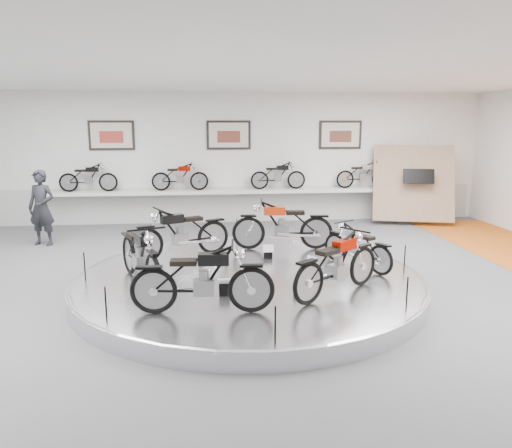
{
  "coord_description": "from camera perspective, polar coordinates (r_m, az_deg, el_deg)",
  "views": [
    {
      "loc": [
        -0.81,
        -8.51,
        3.05
      ],
      "look_at": [
        0.16,
        0.6,
        1.2
      ],
      "focal_mm": 35.0,
      "sensor_mm": 36.0,
      "label": 1
    }
  ],
  "objects": [
    {
      "name": "floor",
      "position": [
        9.08,
        -0.62,
        -8.2
      ],
      "size": [
        16.0,
        16.0,
        0.0
      ],
      "primitive_type": "plane",
      "color": "#545456",
      "rests_on": "ground"
    },
    {
      "name": "ceiling",
      "position": [
        8.61,
        -0.68,
        17.76
      ],
      "size": [
        16.0,
        16.0,
        0.0
      ],
      "primitive_type": "plane",
      "rotation": [
        3.14,
        0.0,
        0.0
      ],
      "color": "white",
      "rests_on": "wall_back"
    },
    {
      "name": "wall_back",
      "position": [
        15.57,
        -3.12,
        7.54
      ],
      "size": [
        16.0,
        0.0,
        16.0
      ],
      "primitive_type": "plane",
      "rotation": [
        1.57,
        0.0,
        0.0
      ],
      "color": "white",
      "rests_on": "floor"
    },
    {
      "name": "wall_front",
      "position": [
        2.01,
        20.06,
        -20.77
      ],
      "size": [
        16.0,
        0.0,
        16.0
      ],
      "primitive_type": "plane",
      "rotation": [
        -1.57,
        0.0,
        0.0
      ],
      "color": "white",
      "rests_on": "floor"
    },
    {
      "name": "dado_band",
      "position": [
        15.72,
        -3.06,
        2.25
      ],
      "size": [
        15.68,
        0.04,
        1.1
      ],
      "primitive_type": "cube",
      "color": "#BCBCBA",
      "rests_on": "floor"
    },
    {
      "name": "display_platform",
      "position": [
        9.31,
        -0.8,
        -6.72
      ],
      "size": [
        6.4,
        6.4,
        0.3
      ],
      "primitive_type": "cylinder",
      "color": "silver",
      "rests_on": "floor"
    },
    {
      "name": "platform_rim",
      "position": [
        9.28,
        -0.81,
        -6.01
      ],
      "size": [
        6.4,
        6.4,
        0.1
      ],
      "primitive_type": "torus",
      "color": "#B2B2BA",
      "rests_on": "display_platform"
    },
    {
      "name": "shelf",
      "position": [
        15.37,
        -3.02,
        3.74
      ],
      "size": [
        11.0,
        0.55,
        0.1
      ],
      "primitive_type": "cube",
      "color": "silver",
      "rests_on": "wall_back"
    },
    {
      "name": "poster_left",
      "position": [
        15.71,
        -16.19,
        9.7
      ],
      "size": [
        1.35,
        0.06,
        0.88
      ],
      "primitive_type": "cube",
      "color": "beige",
      "rests_on": "wall_back"
    },
    {
      "name": "poster_center",
      "position": [
        15.5,
        -3.14,
        10.11
      ],
      "size": [
        1.35,
        0.06,
        0.88
      ],
      "primitive_type": "cube",
      "color": "beige",
      "rests_on": "wall_back"
    },
    {
      "name": "poster_right",
      "position": [
        16.07,
        9.62,
        10.02
      ],
      "size": [
        1.35,
        0.06,
        0.88
      ],
      "primitive_type": "cube",
      "color": "beige",
      "rests_on": "wall_back"
    },
    {
      "name": "display_panel",
      "position": [
        16.06,
        17.53,
        4.46
      ],
      "size": [
        2.56,
        1.52,
        2.3
      ],
      "primitive_type": "cube",
      "rotation": [
        -0.35,
        0.0,
        -0.26
      ],
      "color": "#9E7E61",
      "rests_on": "floor"
    },
    {
      "name": "shelf_bike_a",
      "position": [
        15.67,
        -18.62,
        4.84
      ],
      "size": [
        1.22,
        0.43,
        0.73
      ],
      "primitive_type": null,
      "color": "black",
      "rests_on": "shelf"
    },
    {
      "name": "shelf_bike_b",
      "position": [
        15.32,
        -8.68,
        5.17
      ],
      "size": [
        1.22,
        0.43,
        0.73
      ],
      "primitive_type": null,
      "color": "#850B00",
      "rests_on": "shelf"
    },
    {
      "name": "shelf_bike_c",
      "position": [
        15.47,
        2.54,
        5.35
      ],
      "size": [
        1.22,
        0.43,
        0.73
      ],
      "primitive_type": null,
      "color": "black",
      "rests_on": "shelf"
    },
    {
      "name": "shelf_bike_d",
      "position": [
        16.1,
        12.12,
        5.34
      ],
      "size": [
        1.22,
        0.43,
        0.73
      ],
      "primitive_type": null,
      "color": "#BAB9BF",
      "rests_on": "shelf"
    },
    {
      "name": "bike_a",
      "position": [
        9.79,
        11.48,
        -2.48
      ],
      "size": [
        1.18,
        1.55,
        0.87
      ],
      "primitive_type": null,
      "rotation": [
        0.0,
        0.0,
        2.08
      ],
      "color": "#BAB9BF",
      "rests_on": "display_platform"
    },
    {
      "name": "bike_b",
      "position": [
        11.02,
        3.05,
        -0.07
      ],
      "size": [
        1.95,
        0.84,
        1.11
      ],
      "primitive_type": null,
      "rotation": [
        0.0,
        0.0,
        3.05
      ],
      "color": "red",
      "rests_on": "display_platform"
    },
    {
      "name": "bike_c",
      "position": [
        10.38,
        -8.61,
        -0.98
      ],
      "size": [
        1.95,
        1.36,
        1.09
      ],
      "primitive_type": null,
      "rotation": [
        0.0,
        0.0,
        3.57
      ],
      "color": "black",
      "rests_on": "display_platform"
    },
    {
      "name": "bike_d",
      "position": [
        8.81,
        -13.12,
        -3.37
      ],
      "size": [
        1.32,
        1.97,
        1.09
      ],
      "primitive_type": null,
      "rotation": [
        0.0,
        0.0,
        5.11
      ],
      "color": "black",
      "rests_on": "display_platform"
    },
    {
      "name": "bike_e",
      "position": [
        7.35,
        -6.15,
        -6.24
      ],
      "size": [
        1.84,
        0.76,
        1.06
      ],
      "primitive_type": null,
      "rotation": [
        0.0,
        0.0,
        6.21
      ],
      "color": "black",
      "rests_on": "display_platform"
    },
    {
      "name": "bike_f",
      "position": [
        8.2,
        9.29,
        -4.52
      ],
      "size": [
        1.79,
        1.55,
        1.04
      ],
      "primitive_type": null,
      "rotation": [
        0.0,
        0.0,
        6.92
      ],
      "color": "#850B00",
      "rests_on": "display_platform"
    },
    {
      "name": "visitor",
      "position": [
        13.71,
        -23.31,
        1.72
      ],
      "size": [
        0.8,
        0.64,
        1.92
      ],
      "primitive_type": "imported",
      "rotation": [
        0.0,
        0.0,
        -0.29
      ],
      "color": "black",
      "rests_on": "floor"
    }
  ]
}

